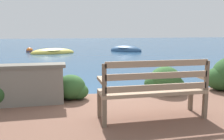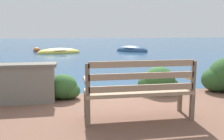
% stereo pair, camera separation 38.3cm
% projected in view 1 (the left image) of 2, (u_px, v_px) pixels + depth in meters
% --- Properties ---
extents(ground_plane, '(80.00, 80.00, 0.00)m').
position_uv_depth(ground_plane, '(120.00, 102.00, 5.49)').
color(ground_plane, navy).
extents(park_bench, '(1.64, 0.48, 0.93)m').
position_uv_depth(park_bench, '(153.00, 88.00, 3.76)').
color(park_bench, brown).
rests_on(park_bench, patio_terrace).
extents(stone_wall, '(2.16, 0.39, 0.74)m').
position_uv_depth(stone_wall, '(5.00, 85.00, 4.46)').
color(stone_wall, slate).
rests_on(stone_wall, patio_terrace).
extents(hedge_clump_left, '(0.72, 0.52, 0.49)m').
position_uv_depth(hedge_clump_left, '(70.00, 89.00, 4.89)').
color(hedge_clump_left, '#2D5628').
rests_on(hedge_clump_left, patio_terrace).
extents(hedge_clump_centre, '(0.86, 0.62, 0.58)m').
position_uv_depth(hedge_clump_centre, '(165.00, 82.00, 5.36)').
color(hedge_clump_centre, '#2D5628').
rests_on(hedge_clump_centre, patio_terrace).
extents(rowboat_nearest, '(3.04, 1.79, 0.61)m').
position_uv_depth(rowboat_nearest, '(53.00, 53.00, 16.55)').
color(rowboat_nearest, '#DBC64C').
rests_on(rowboat_nearest, ground_plane).
extents(rowboat_mid, '(2.60, 2.46, 0.74)m').
position_uv_depth(rowboat_mid, '(126.00, 50.00, 18.09)').
color(rowboat_mid, '#2D517A').
rests_on(rowboat_mid, ground_plane).
extents(mooring_buoy, '(0.52, 0.52, 0.47)m').
position_uv_depth(mooring_buoy, '(30.00, 51.00, 17.55)').
color(mooring_buoy, orange).
rests_on(mooring_buoy, ground_plane).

